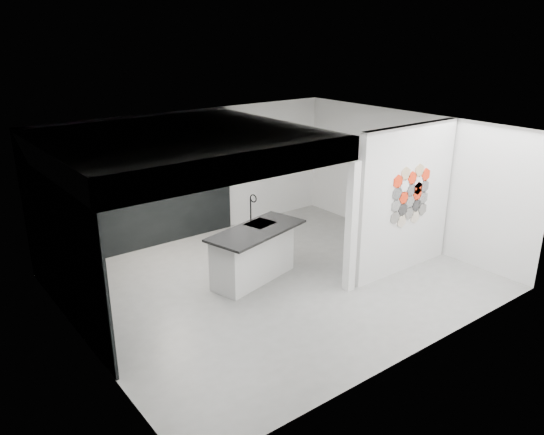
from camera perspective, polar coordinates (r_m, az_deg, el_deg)
The scene contains 17 objects.
floor at distance 9.83m, azimuth 0.60°, elevation -6.94°, with size 7.00×6.00×0.01m, color gray.
partition_panel at distance 10.13m, azimuth 14.17°, elevation 1.82°, with size 2.45×0.15×2.80m, color silver.
bay_clad_back at distance 11.19m, azimuth -14.15°, elevation 2.30°, with size 4.40×0.04×2.35m, color black.
bay_clad_left at distance 8.77m, azimuth -21.86°, elevation -3.39°, with size 0.04×4.00×2.35m, color black.
bulkhead at distance 9.12m, azimuth -9.79°, elevation 7.69°, with size 4.40×4.00×0.40m, color silver.
corner_column at distance 9.19m, azimuth 8.52°, elevation -1.10°, with size 0.16×0.16×2.35m, color silver.
fascia_beam at distance 7.51m, azimuth -2.84°, elevation 5.41°, with size 4.40×0.16×0.40m, color silver.
wall_basin at distance 8.77m, azimuth -19.79°, elevation -5.43°, with size 0.40×0.60×0.12m, color silver.
display_shelf at distance 11.10m, azimuth -13.52°, elevation 2.89°, with size 3.00×0.15×0.04m, color black.
kitchen_island at distance 9.72m, azimuth -2.02°, elevation -3.87°, with size 2.06×1.30×1.54m.
stockpot at distance 10.69m, azimuth -19.14°, elevation 2.31°, with size 0.22×0.22×0.18m, color black.
kettle at distance 11.44m, azimuth -9.53°, elevation 4.17°, with size 0.18×0.18×0.15m, color black.
glass_bowl at distance 11.66m, azimuth -7.51°, elevation 4.45°, with size 0.15×0.15×0.11m, color gray.
glass_vase at distance 11.66m, azimuth -7.51°, elevation 4.54°, with size 0.11×0.11×0.15m, color gray.
bottle_dark at distance 11.05m, azimuth -13.80°, elevation 3.31°, with size 0.06×0.06×0.15m, color black.
utensil_cup at distance 10.80m, azimuth -17.40°, elevation 2.43°, with size 0.07×0.07×0.09m, color black.
hex_tile_cluster at distance 10.07m, azimuth 14.71°, elevation 2.31°, with size 1.04×0.02×1.16m.
Camera 1 is at (-5.43, -6.92, 4.39)m, focal length 35.00 mm.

